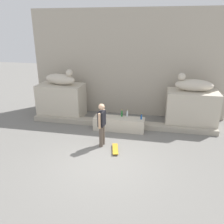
{
  "coord_description": "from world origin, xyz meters",
  "views": [
    {
      "loc": [
        1.58,
        -6.64,
        4.28
      ],
      "look_at": [
        -0.15,
        1.82,
        1.1
      ],
      "focal_mm": 37.32,
      "sensor_mm": 36.0,
      "label": 1
    }
  ],
  "objects_px": {
    "statue_reclining_left": "(61,79)",
    "bottle_clear": "(127,114)",
    "skateboard": "(115,149)",
    "bottle_orange": "(104,115)",
    "bottle_green": "(122,114)",
    "skater": "(102,123)",
    "statue_reclining_right": "(193,85)",
    "bottle_blue": "(141,117)"
  },
  "relations": [
    {
      "from": "bottle_clear",
      "to": "skateboard",
      "type": "bearing_deg",
      "value": -94.0
    },
    {
      "from": "skateboard",
      "to": "bottle_green",
      "type": "xyz_separation_m",
      "value": [
        -0.09,
        2.0,
        0.64
      ]
    },
    {
      "from": "bottle_blue",
      "to": "bottle_clear",
      "type": "distance_m",
      "value": 0.66
    },
    {
      "from": "statue_reclining_right",
      "to": "bottle_clear",
      "type": "bearing_deg",
      "value": 18.61
    },
    {
      "from": "statue_reclining_left",
      "to": "bottle_clear",
      "type": "distance_m",
      "value": 3.69
    },
    {
      "from": "statue_reclining_right",
      "to": "skateboard",
      "type": "height_order",
      "value": "statue_reclining_right"
    },
    {
      "from": "statue_reclining_left",
      "to": "bottle_orange",
      "type": "distance_m",
      "value": 2.98
    },
    {
      "from": "bottle_green",
      "to": "bottle_clear",
      "type": "bearing_deg",
      "value": 5.89
    },
    {
      "from": "skater",
      "to": "bottle_orange",
      "type": "relative_size",
      "value": 5.58
    },
    {
      "from": "statue_reclining_right",
      "to": "bottle_clear",
      "type": "distance_m",
      "value": 3.1
    },
    {
      "from": "bottle_blue",
      "to": "bottle_green",
      "type": "height_order",
      "value": "bottle_green"
    },
    {
      "from": "statue_reclining_right",
      "to": "bottle_blue",
      "type": "xyz_separation_m",
      "value": [
        -2.09,
        -1.06,
        -1.25
      ]
    },
    {
      "from": "bottle_orange",
      "to": "bottle_clear",
      "type": "height_order",
      "value": "bottle_clear"
    },
    {
      "from": "skater",
      "to": "bottle_orange",
      "type": "height_order",
      "value": "skater"
    },
    {
      "from": "statue_reclining_right",
      "to": "bottle_orange",
      "type": "bearing_deg",
      "value": 19.32
    },
    {
      "from": "bottle_blue",
      "to": "bottle_clear",
      "type": "relative_size",
      "value": 0.83
    },
    {
      "from": "skater",
      "to": "bottle_green",
      "type": "relative_size",
      "value": 5.38
    },
    {
      "from": "skateboard",
      "to": "bottle_green",
      "type": "bearing_deg",
      "value": -9.76
    },
    {
      "from": "skateboard",
      "to": "bottle_clear",
      "type": "relative_size",
      "value": 2.64
    },
    {
      "from": "skater",
      "to": "bottle_green",
      "type": "bearing_deg",
      "value": -7.39
    },
    {
      "from": "statue_reclining_right",
      "to": "bottle_blue",
      "type": "relative_size",
      "value": 6.21
    },
    {
      "from": "skater",
      "to": "skateboard",
      "type": "distance_m",
      "value": 1.07
    },
    {
      "from": "statue_reclining_left",
      "to": "statue_reclining_right",
      "type": "bearing_deg",
      "value": 11.44
    },
    {
      "from": "skater",
      "to": "bottle_blue",
      "type": "xyz_separation_m",
      "value": [
        1.34,
        1.54,
        -0.25
      ]
    },
    {
      "from": "bottle_blue",
      "to": "bottle_orange",
      "type": "xyz_separation_m",
      "value": [
        -1.57,
        -0.17,
        0.02
      ]
    },
    {
      "from": "bottle_blue",
      "to": "bottle_green",
      "type": "relative_size",
      "value": 0.83
    },
    {
      "from": "statue_reclining_left",
      "to": "skater",
      "type": "bearing_deg",
      "value": -32.87
    },
    {
      "from": "skater",
      "to": "bottle_orange",
      "type": "xyz_separation_m",
      "value": [
        -0.24,
        1.37,
        -0.23
      ]
    },
    {
      "from": "statue_reclining_left",
      "to": "bottle_green",
      "type": "relative_size",
      "value": 5.4
    },
    {
      "from": "statue_reclining_right",
      "to": "bottle_orange",
      "type": "relative_size",
      "value": 5.37
    },
    {
      "from": "statue_reclining_left",
      "to": "bottle_blue",
      "type": "bearing_deg",
      "value": -3.36
    },
    {
      "from": "statue_reclining_right",
      "to": "skater",
      "type": "distance_m",
      "value": 4.42
    },
    {
      "from": "statue_reclining_right",
      "to": "skater",
      "type": "relative_size",
      "value": 0.96
    },
    {
      "from": "statue_reclining_right",
      "to": "bottle_green",
      "type": "relative_size",
      "value": 5.17
    },
    {
      "from": "skater",
      "to": "bottle_orange",
      "type": "bearing_deg",
      "value": 18.0
    },
    {
      "from": "bottle_orange",
      "to": "skater",
      "type": "bearing_deg",
      "value": -80.23
    },
    {
      "from": "bottle_green",
      "to": "skater",
      "type": "bearing_deg",
      "value": -105.62
    },
    {
      "from": "bottle_orange",
      "to": "bottle_green",
      "type": "bearing_deg",
      "value": 24.9
    },
    {
      "from": "bottle_green",
      "to": "bottle_orange",
      "type": "xyz_separation_m",
      "value": [
        -0.71,
        -0.33,
        -0.01
      ]
    },
    {
      "from": "bottle_blue",
      "to": "bottle_green",
      "type": "bearing_deg",
      "value": 169.46
    },
    {
      "from": "bottle_green",
      "to": "bottle_clear",
      "type": "xyz_separation_m",
      "value": [
        0.24,
        0.02,
        0.0
      ]
    },
    {
      "from": "skateboard",
      "to": "bottle_orange",
      "type": "xyz_separation_m",
      "value": [
        -0.8,
        1.67,
        0.63
      ]
    }
  ]
}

